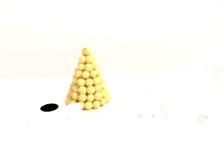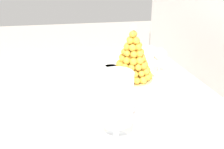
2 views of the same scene
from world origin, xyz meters
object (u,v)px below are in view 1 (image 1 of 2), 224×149
(serving_tray, at_px, (92,107))
(creme_brulee_ramekin, at_px, (50,109))
(macaron_goblet, at_px, (214,85))
(dessert_cup_mid_right, at_px, (146,110))
(wine_glass, at_px, (81,69))
(dessert_cup_mid_left, at_px, (74,114))
(croquembouche, at_px, (88,79))
(dessert_cup_centre, at_px, (110,112))
(dessert_cup_left, at_px, (34,118))

(serving_tray, distance_m, creme_brulee_ramekin, 0.19)
(creme_brulee_ramekin, distance_m, macaron_goblet, 0.71)
(dessert_cup_mid_right, relative_size, wine_glass, 0.37)
(serving_tray, bearing_deg, creme_brulee_ramekin, -173.72)
(dessert_cup_mid_left, bearing_deg, croquembouche, 69.23)
(macaron_goblet, bearing_deg, dessert_cup_mid_right, 167.75)
(croquembouche, height_order, dessert_cup_mid_right, croquembouche)
(croquembouche, height_order, dessert_cup_mid_left, croquembouche)
(dessert_cup_centre, bearing_deg, dessert_cup_left, -177.54)
(dessert_cup_mid_left, distance_m, dessert_cup_centre, 0.15)
(creme_brulee_ramekin, bearing_deg, dessert_cup_left, -117.58)
(croquembouche, distance_m, dessert_cup_mid_left, 0.19)
(creme_brulee_ramekin, bearing_deg, macaron_goblet, -10.39)
(dessert_cup_left, xyz_separation_m, creme_brulee_ramekin, (0.05, 0.09, -0.01))
(serving_tray, xyz_separation_m, macaron_goblet, (0.49, -0.15, 0.16))
(croquembouche, bearing_deg, dessert_cup_mid_right, -30.67)
(creme_brulee_ramekin, bearing_deg, dessert_cup_centre, -15.25)
(dessert_cup_left, distance_m, macaron_goblet, 0.74)
(dessert_cup_mid_right, bearing_deg, wine_glass, 132.28)
(serving_tray, relative_size, wine_glass, 3.96)
(serving_tray, relative_size, creme_brulee_ramekin, 7.08)
(dessert_cup_mid_left, relative_size, dessert_cup_centre, 1.17)
(macaron_goblet, bearing_deg, croquembouche, 158.02)
(serving_tray, height_order, dessert_cup_mid_left, dessert_cup_mid_left)
(dessert_cup_left, height_order, macaron_goblet, macaron_goblet)
(croquembouche, relative_size, dessert_cup_centre, 6.00)
(croquembouche, xyz_separation_m, dessert_cup_mid_right, (0.25, -0.15, -0.10))
(dessert_cup_left, xyz_separation_m, dessert_cup_centre, (0.31, 0.01, 0.00))
(serving_tray, relative_size, macaron_goblet, 2.54)
(wine_glass, bearing_deg, macaron_goblet, -34.51)
(creme_brulee_ramekin, bearing_deg, croquembouche, 24.53)
(dessert_cup_left, relative_size, macaron_goblet, 0.19)
(macaron_goblet, bearing_deg, dessert_cup_left, 176.91)
(croquembouche, relative_size, creme_brulee_ramekin, 3.32)
(dessert_cup_mid_right, bearing_deg, dessert_cup_left, -178.02)
(dessert_cup_centre, height_order, dessert_cup_mid_right, dessert_cup_centre)
(creme_brulee_ramekin, height_order, wine_glass, wine_glass)
(dessert_cup_mid_left, distance_m, creme_brulee_ramekin, 0.14)
(dessert_cup_mid_left, distance_m, macaron_goblet, 0.59)
(creme_brulee_ramekin, distance_m, wine_glass, 0.30)
(dessert_cup_left, bearing_deg, dessert_cup_mid_right, 1.98)
(serving_tray, height_order, creme_brulee_ramekin, creme_brulee_ramekin)
(dessert_cup_centre, bearing_deg, dessert_cup_mid_right, 1.05)
(dessert_cup_left, bearing_deg, serving_tray, 24.30)
(serving_tray, bearing_deg, dessert_cup_mid_right, -21.14)
(macaron_goblet, bearing_deg, dessert_cup_mid_left, 175.12)
(dessert_cup_left, bearing_deg, creme_brulee_ramekin, 62.42)
(serving_tray, relative_size, dessert_cup_left, 13.11)
(dessert_cup_mid_left, xyz_separation_m, creme_brulee_ramekin, (-0.12, 0.08, -0.02))
(creme_brulee_ramekin, relative_size, wine_glass, 0.56)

